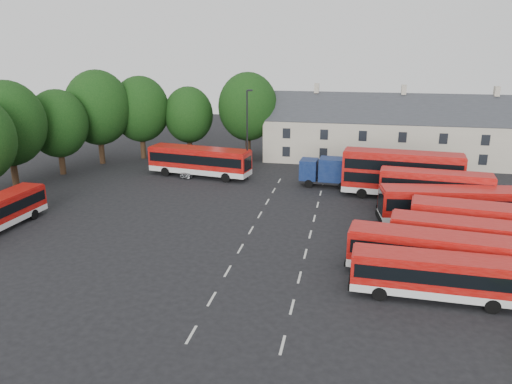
% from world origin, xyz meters
% --- Properties ---
extents(ground, '(140.00, 140.00, 0.00)m').
position_xyz_m(ground, '(0.00, 0.00, 0.00)').
color(ground, black).
rests_on(ground, ground).
extents(lane_markings, '(5.15, 33.80, 0.01)m').
position_xyz_m(lane_markings, '(2.50, 2.00, 0.01)').
color(lane_markings, beige).
rests_on(lane_markings, ground).
extents(treeline, '(29.92, 32.59, 12.01)m').
position_xyz_m(treeline, '(-20.74, 19.36, 6.68)').
color(treeline, black).
rests_on(treeline, ground).
extents(terrace_houses, '(35.70, 7.13, 10.06)m').
position_xyz_m(terrace_houses, '(14.00, 30.00, 3.86)').
color(terrace_houses, beige).
rests_on(terrace_houses, ground).
extents(bus_row_a, '(10.13, 2.76, 2.84)m').
position_xyz_m(bus_row_a, '(13.40, -7.29, 1.71)').
color(bus_row_a, silver).
rests_on(bus_row_a, ground).
extents(bus_row_b, '(11.19, 3.80, 3.10)m').
position_xyz_m(bus_row_b, '(13.62, -4.17, 1.86)').
color(bus_row_b, silver).
rests_on(bus_row_b, ground).
extents(bus_row_c, '(11.39, 4.01, 3.15)m').
position_xyz_m(bus_row_c, '(16.64, -1.39, 1.90)').
color(bus_row_c, silver).
rests_on(bus_row_c, ground).
extents(bus_row_d, '(12.30, 4.29, 3.40)m').
position_xyz_m(bus_row_d, '(18.82, 1.76, 2.05)').
color(bus_row_d, silver).
rests_on(bus_row_d, ground).
extents(bus_row_e, '(12.33, 4.22, 3.42)m').
position_xyz_m(bus_row_e, '(16.63, 6.16, 2.05)').
color(bus_row_e, silver).
rests_on(bus_row_e, ground).
extents(bus_dd_south, '(10.00, 3.21, 4.03)m').
position_xyz_m(bus_dd_south, '(15.60, 9.34, 2.29)').
color(bus_dd_south, silver).
rests_on(bus_dd_south, ground).
extents(bus_dd_north, '(11.85, 3.72, 4.78)m').
position_xyz_m(bus_dd_north, '(13.03, 13.84, 2.72)').
color(bus_dd_north, silver).
rests_on(bus_dd_north, ground).
extents(bus_north, '(12.44, 4.70, 3.44)m').
position_xyz_m(bus_north, '(-9.47, 18.03, 2.07)').
color(bus_north, silver).
rests_on(bus_north, ground).
extents(box_truck, '(7.43, 2.72, 3.20)m').
position_xyz_m(box_truck, '(6.29, 16.67, 1.80)').
color(box_truck, black).
rests_on(box_truck, ground).
extents(silver_car, '(1.49, 3.61, 1.22)m').
position_xyz_m(silver_car, '(-10.83, 18.22, 0.61)').
color(silver_car, '#979A9E').
rests_on(silver_car, ground).
extents(lamppost, '(0.70, 0.46, 10.24)m').
position_xyz_m(lamppost, '(-3.68, 17.80, 5.47)').
color(lamppost, black).
rests_on(lamppost, ground).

